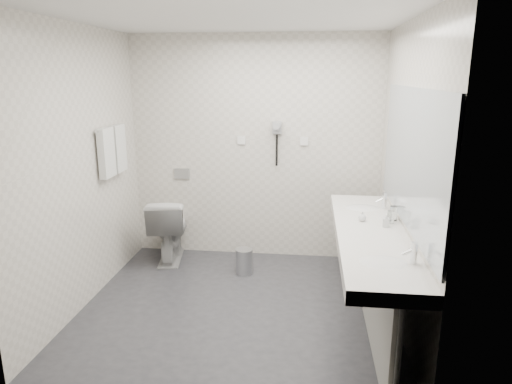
# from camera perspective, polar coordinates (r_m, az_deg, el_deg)

# --- Properties ---
(floor) EXTENTS (2.80, 2.80, 0.00)m
(floor) POSITION_cam_1_polar(r_m,az_deg,el_deg) (4.36, -2.26, -13.93)
(floor) COLOR #2B2A30
(floor) RESTS_ON ground
(ceiling) EXTENTS (2.80, 2.80, 0.00)m
(ceiling) POSITION_cam_1_polar(r_m,az_deg,el_deg) (3.86, -2.65, 20.81)
(ceiling) COLOR silver
(ceiling) RESTS_ON wall_back
(wall_back) EXTENTS (2.80, 0.00, 2.80)m
(wall_back) POSITION_cam_1_polar(r_m,az_deg,el_deg) (5.19, -0.14, 5.34)
(wall_back) COLOR beige
(wall_back) RESTS_ON floor
(wall_front) EXTENTS (2.80, 0.00, 2.80)m
(wall_front) POSITION_cam_1_polar(r_m,az_deg,el_deg) (2.69, -6.85, -3.43)
(wall_front) COLOR beige
(wall_front) RESTS_ON floor
(wall_left) EXTENTS (0.00, 2.60, 2.60)m
(wall_left) POSITION_cam_1_polar(r_m,az_deg,el_deg) (4.37, -20.90, 2.65)
(wall_left) COLOR beige
(wall_left) RESTS_ON floor
(wall_right) EXTENTS (0.00, 2.60, 2.60)m
(wall_right) POSITION_cam_1_polar(r_m,az_deg,el_deg) (3.95, 18.04, 1.73)
(wall_right) COLOR beige
(wall_right) RESTS_ON floor
(vanity_counter) EXTENTS (0.55, 2.20, 0.10)m
(vanity_counter) POSITION_cam_1_polar(r_m,az_deg,el_deg) (3.84, 14.03, -5.34)
(vanity_counter) COLOR silver
(vanity_counter) RESTS_ON floor
(vanity_panel) EXTENTS (0.03, 2.15, 0.75)m
(vanity_panel) POSITION_cam_1_polar(r_m,az_deg,el_deg) (4.00, 14.02, -11.09)
(vanity_panel) COLOR gray
(vanity_panel) RESTS_ON floor
(vanity_post_near) EXTENTS (0.06, 0.06, 0.75)m
(vanity_post_near) POSITION_cam_1_polar(r_m,az_deg,el_deg) (3.11, 17.00, -19.30)
(vanity_post_near) COLOR silver
(vanity_post_near) RESTS_ON floor
(vanity_post_far) EXTENTS (0.06, 0.06, 0.75)m
(vanity_post_far) POSITION_cam_1_polar(r_m,az_deg,el_deg) (4.96, 12.94, -5.94)
(vanity_post_far) COLOR silver
(vanity_post_far) RESTS_ON floor
(mirror) EXTENTS (0.02, 2.20, 1.05)m
(mirror) POSITION_cam_1_polar(r_m,az_deg,el_deg) (3.72, 18.62, 4.07)
(mirror) COLOR #B2BCC6
(mirror) RESTS_ON wall_right
(basin_near) EXTENTS (0.40, 0.31, 0.05)m
(basin_near) POSITION_cam_1_polar(r_m,az_deg,el_deg) (3.23, 15.45, -8.64)
(basin_near) COLOR silver
(basin_near) RESTS_ON vanity_counter
(basin_far) EXTENTS (0.40, 0.31, 0.05)m
(basin_far) POSITION_cam_1_polar(r_m,az_deg,el_deg) (4.44, 13.07, -2.10)
(basin_far) COLOR silver
(basin_far) RESTS_ON vanity_counter
(faucet_near) EXTENTS (0.04, 0.04, 0.15)m
(faucet_near) POSITION_cam_1_polar(r_m,az_deg,el_deg) (3.23, 19.00, -7.17)
(faucet_near) COLOR silver
(faucet_near) RESTS_ON vanity_counter
(faucet_far) EXTENTS (0.04, 0.04, 0.15)m
(faucet_far) POSITION_cam_1_polar(r_m,az_deg,el_deg) (4.44, 15.63, -1.05)
(faucet_far) COLOR silver
(faucet_far) RESTS_ON vanity_counter
(soap_bottle_a) EXTENTS (0.05, 0.05, 0.11)m
(soap_bottle_a) POSITION_cam_1_polar(r_m,az_deg,el_deg) (3.92, 15.81, -3.40)
(soap_bottle_a) COLOR beige
(soap_bottle_a) RESTS_ON vanity_counter
(soap_bottle_b) EXTENTS (0.09, 0.09, 0.09)m
(soap_bottle_b) POSITION_cam_1_polar(r_m,az_deg,el_deg) (4.03, 13.04, -2.96)
(soap_bottle_b) COLOR beige
(soap_bottle_b) RESTS_ON vanity_counter
(glass_left) EXTENTS (0.07, 0.07, 0.11)m
(glass_left) POSITION_cam_1_polar(r_m,az_deg,el_deg) (4.03, 16.37, -3.01)
(glass_left) COLOR silver
(glass_left) RESTS_ON vanity_counter
(glass_right) EXTENTS (0.08, 0.08, 0.12)m
(glass_right) POSITION_cam_1_polar(r_m,az_deg,el_deg) (4.12, 16.69, -2.54)
(glass_right) COLOR silver
(glass_right) RESTS_ON vanity_counter
(toilet) EXTENTS (0.52, 0.78, 0.73)m
(toilet) POSITION_cam_1_polar(r_m,az_deg,el_deg) (5.32, -10.75, -4.50)
(toilet) COLOR silver
(toilet) RESTS_ON floor
(flush_plate) EXTENTS (0.18, 0.02, 0.12)m
(flush_plate) POSITION_cam_1_polar(r_m,az_deg,el_deg) (5.40, -9.16, 2.27)
(flush_plate) COLOR #B2B5BA
(flush_plate) RESTS_ON wall_back
(pedal_bin) EXTENTS (0.19, 0.19, 0.26)m
(pedal_bin) POSITION_cam_1_polar(r_m,az_deg,el_deg) (4.95, -1.48, -8.66)
(pedal_bin) COLOR #B2B5BA
(pedal_bin) RESTS_ON floor
(bin_lid) EXTENTS (0.18, 0.18, 0.02)m
(bin_lid) POSITION_cam_1_polar(r_m,az_deg,el_deg) (4.90, -1.49, -7.20)
(bin_lid) COLOR #B2B5BA
(bin_lid) RESTS_ON pedal_bin
(towel_rail) EXTENTS (0.02, 0.62, 0.02)m
(towel_rail) POSITION_cam_1_polar(r_m,az_deg,el_deg) (4.79, -17.67, 7.53)
(towel_rail) COLOR silver
(towel_rail) RESTS_ON wall_left
(towel_near) EXTENTS (0.07, 0.24, 0.48)m
(towel_near) POSITION_cam_1_polar(r_m,az_deg,el_deg) (4.69, -18.05, 4.64)
(towel_near) COLOR silver
(towel_near) RESTS_ON towel_rail
(towel_far) EXTENTS (0.07, 0.24, 0.48)m
(towel_far) POSITION_cam_1_polar(r_m,az_deg,el_deg) (4.94, -16.71, 5.21)
(towel_far) COLOR silver
(towel_far) RESTS_ON towel_rail
(dryer_cradle) EXTENTS (0.10, 0.04, 0.14)m
(dryer_cradle) POSITION_cam_1_polar(r_m,az_deg,el_deg) (5.10, 2.63, 8.00)
(dryer_cradle) COLOR #949599
(dryer_cradle) RESTS_ON wall_back
(dryer_barrel) EXTENTS (0.08, 0.14, 0.08)m
(dryer_barrel) POSITION_cam_1_polar(r_m,az_deg,el_deg) (5.03, 2.57, 8.25)
(dryer_barrel) COLOR #949599
(dryer_barrel) RESTS_ON dryer_cradle
(dryer_cord) EXTENTS (0.02, 0.02, 0.35)m
(dryer_cord) POSITION_cam_1_polar(r_m,az_deg,el_deg) (5.12, 2.59, 5.20)
(dryer_cord) COLOR black
(dryer_cord) RESTS_ON dryer_cradle
(switch_plate_a) EXTENTS (0.09, 0.02, 0.09)m
(switch_plate_a) POSITION_cam_1_polar(r_m,az_deg,el_deg) (5.18, -1.82, 6.44)
(switch_plate_a) COLOR silver
(switch_plate_a) RESTS_ON wall_back
(switch_plate_b) EXTENTS (0.09, 0.02, 0.09)m
(switch_plate_b) POSITION_cam_1_polar(r_m,az_deg,el_deg) (5.13, 5.99, 6.28)
(switch_plate_b) COLOR silver
(switch_plate_b) RESTS_ON wall_back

